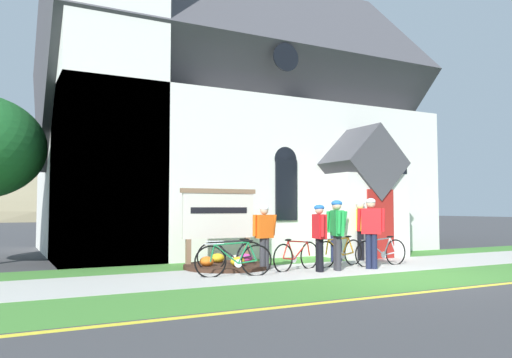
% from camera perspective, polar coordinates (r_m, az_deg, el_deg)
% --- Properties ---
extents(ground, '(140.00, 140.00, 0.00)m').
position_cam_1_polar(ground, '(15.02, 6.04, -9.17)').
color(ground, '#3D3D3F').
extents(sidewalk_slab, '(32.00, 2.63, 0.01)m').
position_cam_1_polar(sidewalk_slab, '(13.23, 10.11, -9.91)').
color(sidewalk_slab, '#B7B5AD').
rests_on(sidewalk_slab, ground).
extents(grass_verge, '(32.00, 2.19, 0.01)m').
position_cam_1_polar(grass_verge, '(11.42, 17.61, -10.87)').
color(grass_verge, '#427F33').
rests_on(grass_verge, ground).
extents(church_lawn, '(24.00, 1.65, 0.01)m').
position_cam_1_polar(church_lawn, '(14.98, 5.07, -9.18)').
color(church_lawn, '#427F33').
rests_on(church_lawn, ground).
extents(curb_paint_stripe, '(28.00, 0.16, 0.01)m').
position_cam_1_polar(curb_paint_stripe, '(10.58, 22.48, -11.40)').
color(curb_paint_stripe, yellow).
rests_on(curb_paint_stripe, ground).
extents(church_building, '(13.70, 9.89, 13.60)m').
position_cam_1_polar(church_building, '(18.97, -3.68, 6.37)').
color(church_building, silver).
rests_on(church_building, ground).
extents(church_sign, '(2.14, 0.14, 2.05)m').
position_cam_1_polar(church_sign, '(13.35, -4.26, -4.19)').
color(church_sign, '#7F6047').
rests_on(church_sign, ground).
extents(flower_bed, '(2.21, 2.21, 0.34)m').
position_cam_1_polar(flower_bed, '(12.94, -3.34, -9.75)').
color(flower_bed, '#382319').
rests_on(flower_bed, ground).
extents(bicycle_red, '(1.63, 0.54, 0.80)m').
position_cam_1_polar(bicycle_red, '(12.52, 4.63, -8.69)').
color(bicycle_red, black).
rests_on(bicycle_red, ground).
extents(bicycle_yellow, '(1.65, 0.52, 0.81)m').
position_cam_1_polar(bicycle_yellow, '(12.44, -2.78, -8.69)').
color(bicycle_yellow, black).
rests_on(bicycle_yellow, ground).
extents(bicycle_white, '(1.73, 0.36, 0.81)m').
position_cam_1_polar(bicycle_white, '(13.55, 9.56, -8.22)').
color(bicycle_white, black).
rests_on(bicycle_white, ground).
extents(bicycle_silver, '(1.72, 0.08, 0.81)m').
position_cam_1_polar(bicycle_silver, '(13.85, 14.07, -8.07)').
color(bicycle_silver, black).
rests_on(bicycle_silver, ground).
extents(bicycle_blue, '(1.75, 0.41, 0.83)m').
position_cam_1_polar(bicycle_blue, '(11.36, -2.51, -9.17)').
color(bicycle_blue, black).
rests_on(bicycle_blue, ground).
extents(cyclist_in_yellow_jersey, '(0.38, 0.69, 1.75)m').
position_cam_1_polar(cyclist_in_yellow_jersey, '(15.09, 11.80, -5.14)').
color(cyclist_in_yellow_jersey, black).
rests_on(cyclist_in_yellow_jersey, ground).
extents(cyclist_in_red_jersey, '(0.64, 0.29, 1.60)m').
position_cam_1_polar(cyclist_in_red_jersey, '(12.45, 0.95, -6.13)').
color(cyclist_in_red_jersey, '#2D2D33').
rests_on(cyclist_in_red_jersey, ground).
extents(cyclist_in_blue_jersey, '(0.66, 0.28, 1.69)m').
position_cam_1_polar(cyclist_in_blue_jersey, '(14.53, 9.11, -5.43)').
color(cyclist_in_blue_jersey, '#191E38').
rests_on(cyclist_in_blue_jersey, ground).
extents(cyclist_in_white_jersey, '(0.35, 0.67, 1.73)m').
position_cam_1_polar(cyclist_in_white_jersey, '(12.51, 9.21, -5.64)').
color(cyclist_in_white_jersey, '#2D2D33').
rests_on(cyclist_in_white_jersey, ground).
extents(cyclist_in_green_jersey, '(0.51, 0.55, 1.78)m').
position_cam_1_polar(cyclist_in_green_jersey, '(13.00, 12.97, -5.33)').
color(cyclist_in_green_jersey, '#191E38').
rests_on(cyclist_in_green_jersey, ground).
extents(cyclist_in_orange_jersey, '(0.29, 0.66, 1.62)m').
position_cam_1_polar(cyclist_in_orange_jersey, '(12.19, 7.23, -6.10)').
color(cyclist_in_orange_jersey, black).
rests_on(cyclist_in_orange_jersey, ground).
extents(roadside_conifer, '(4.34, 4.34, 6.87)m').
position_cam_1_polar(roadside_conifer, '(23.56, 12.70, 3.39)').
color(roadside_conifer, '#4C3823').
rests_on(roadside_conifer, ground).
extents(distant_hill, '(99.56, 52.77, 17.02)m').
position_cam_1_polar(distant_hill, '(85.21, -22.57, -4.10)').
color(distant_hill, '#847A5B').
rests_on(distant_hill, ground).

